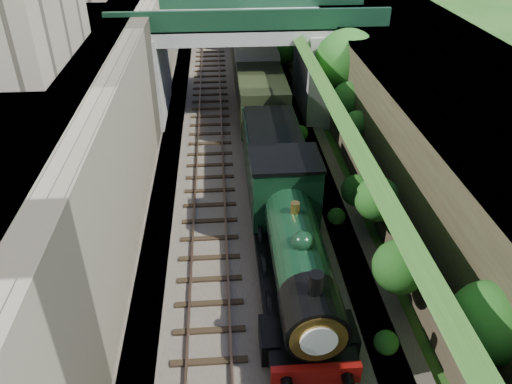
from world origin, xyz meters
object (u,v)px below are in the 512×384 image
locomotive (294,246)px  tender (273,158)px  road_bridge (254,52)px  tree (348,63)px

locomotive → tender: (-0.00, 7.36, -0.27)m
road_bridge → tender: (0.26, -9.69, -2.46)m
road_bridge → locomotive: road_bridge is taller
tree → tender: 7.61m
tree → tender: size_ratio=1.10×
road_bridge → locomotive: (0.26, -17.05, -2.18)m
road_bridge → tender: size_ratio=2.67×
tree → locomotive: size_ratio=0.65×
road_bridge → tender: bearing=-88.5°
road_bridge → tender: road_bridge is taller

